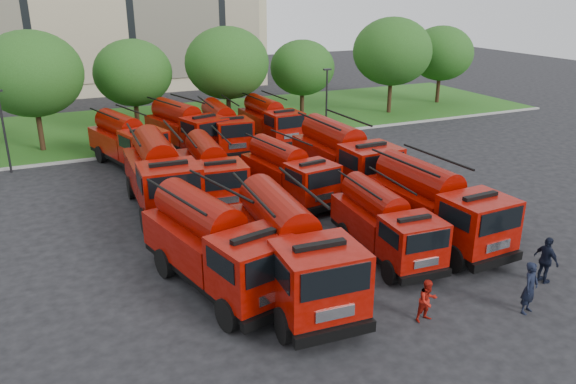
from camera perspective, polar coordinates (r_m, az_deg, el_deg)
name	(u,v)px	position (r m, az deg, el deg)	size (l,w,h in m)	color
ground	(267,257)	(24.04, -2.15, -6.58)	(140.00, 140.00, 0.00)	black
lawn	(146,126)	(47.83, -14.20, 6.54)	(70.00, 16.00, 0.12)	#2A5316
curb	(169,150)	(40.12, -11.98, 4.17)	(70.00, 0.30, 0.14)	gray
tree_2	(32,74)	(41.76, -24.60, 10.86)	(6.72, 6.72, 8.22)	#382314
tree_3	(133,73)	(44.89, -15.48, 11.59)	(5.88, 5.88, 7.19)	#382314
tree_4	(227,63)	(45.03, -6.21, 12.90)	(6.55, 6.55, 8.01)	#382314
tree_5	(302,68)	(48.68, 1.46, 12.51)	(5.46, 5.46, 6.68)	#382314
tree_6	(392,51)	(51.27, 10.55, 13.86)	(6.89, 6.89, 8.42)	#382314
tree_7	(441,53)	(57.13, 15.30, 13.44)	(6.05, 6.05, 7.39)	#382314
lamp_post_0	(3,127)	(37.99, -26.94, 5.94)	(0.60, 0.25, 5.11)	black
lamp_post_1	(327,98)	(42.92, 3.94, 9.47)	(0.60, 0.25, 5.11)	black
fire_truck_0	(216,245)	(21.21, -7.35, -5.31)	(4.28, 8.03, 3.48)	black
fire_truck_1	(289,249)	(20.58, 0.14, -5.77)	(3.27, 8.06, 3.60)	black
fire_truck_2	(385,223)	(23.96, 9.80, -3.14)	(2.64, 6.48, 2.89)	black
fire_truck_3	(435,205)	(25.66, 14.67, -1.27)	(3.11, 7.68, 3.43)	black
fire_truck_4	(160,174)	(29.32, -12.85, 1.80)	(3.19, 8.10, 3.64)	black
fire_truck_5	(211,171)	(30.02, -7.86, 2.10)	(2.98, 7.17, 3.19)	black
fire_truck_6	(288,172)	(29.89, 0.02, 2.03)	(3.24, 6.88, 3.01)	black
fire_truck_7	(344,156)	(31.85, 5.67, 3.64)	(3.12, 8.01, 3.60)	black
fire_truck_8	(128,141)	(37.09, -15.99, 5.02)	(4.24, 7.48, 3.23)	black
fire_truck_9	(186,128)	(39.32, -10.37, 6.41)	(4.47, 7.80, 3.37)	black
fire_truck_10	(223,128)	(39.35, -6.63, 6.49)	(2.85, 7.15, 3.20)	black
fire_truck_11	(270,121)	(41.52, -1.84, 7.27)	(2.83, 6.97, 3.11)	black
firefighter_0	(526,312)	(21.95, 23.02, -11.14)	(0.70, 0.51, 1.93)	black
firefighter_1	(426,320)	(20.38, 13.81, -12.53)	(0.75, 0.41, 1.54)	maroon
firefighter_2	(542,282)	(24.23, 24.43, -8.31)	(1.10, 0.63, 1.88)	black
firefighter_3	(512,236)	(27.96, 21.79, -4.13)	(1.19, 0.61, 1.84)	black
firefighter_4	(280,243)	(25.21, -0.78, -5.23)	(0.97, 0.63, 1.98)	black
firefighter_5	(403,185)	(33.24, 11.62, 0.74)	(1.37, 0.59, 1.48)	maroon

